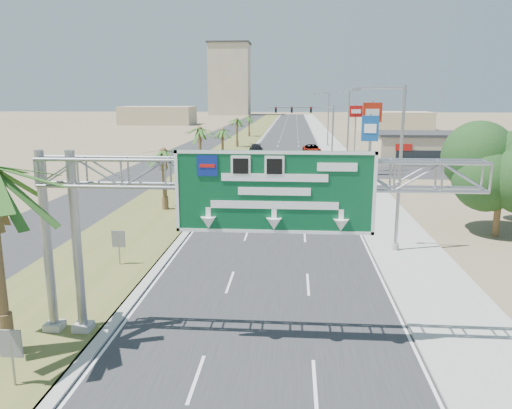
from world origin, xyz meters
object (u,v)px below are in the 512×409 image
Objects in this scene: signal_mast at (320,126)px; car_right_lane at (312,150)px; pole_sign_red_far at (356,115)px; pole_sign_red_near at (372,116)px; car_mid_lane at (296,170)px; car_left_lane at (252,210)px; store_building at (438,148)px; car_far at (256,150)px; sign_gantry at (232,188)px; pole_sign_blue at (370,131)px.

signal_mast is 4.68m from car_right_lane.
pole_sign_red_near is at bearing -90.52° from pole_sign_red_far.
car_mid_lane is 11.87m from pole_sign_red_near.
car_left_lane is 47.08m from pole_sign_red_far.
pole_sign_red_far is (5.78, 2.13, 1.54)m from signal_mast.
store_building is at bearing -36.28° from pole_sign_red_far.
pole_sign_red_near is (6.74, -18.29, 6.11)m from car_right_lane.
car_right_lane is at bearing 110.24° from pole_sign_red_near.
car_mid_lane is at bearing -79.30° from car_far.
car_mid_lane is 22.02m from car_far.
sign_gantry is 43.79m from pole_sign_blue.
store_building is at bearing -19.54° from signal_mast.
signal_mast reaches higher than car_far.
pole_sign_red_far is at bearing 143.72° from store_building.
pole_sign_red_near reaches higher than sign_gantry.
signal_mast is 20.93m from car_mid_lane.
pole_sign_red_near is (9.29, 3.97, 6.23)m from car_mid_lane.
pole_sign_red_near is (11.85, 45.84, 0.86)m from sign_gantry.
pole_sign_red_far reaches higher than car_right_lane.
pole_sign_red_near is 18.35m from pole_sign_red_far.
store_building reaches higher than car_far.
car_right_lane is at bearing 118.47° from signal_mast.
car_left_lane reaches higher than car_far.
pole_sign_red_near is (15.77, -17.07, 6.10)m from car_far.
store_building is at bearing 37.47° from car_mid_lane.
car_left_lane is at bearing -100.97° from car_right_lane.
sign_gantry is 2.28× the size of pole_sign_blue.
car_left_lane is at bearing -96.05° from car_mid_lane.
sign_gantry reaches higher than store_building.
car_right_lane is (2.54, 22.26, 0.12)m from car_mid_lane.
car_mid_lane is at bearing 86.50° from sign_gantry.
car_right_lane is at bearing 86.23° from car_mid_lane.
car_mid_lane is 9.80m from pole_sign_blue.
store_building is 18.49m from pole_sign_blue.
car_far reaches higher than car_right_lane.
pole_sign_red_near reaches higher than car_left_lane.
pole_sign_blue is (-0.69, -3.50, -1.54)m from pole_sign_red_near.
car_mid_lane is at bearing -145.28° from store_building.
store_building is at bearing 42.38° from pole_sign_red_near.
car_far is at bearing 109.88° from car_mid_lane.
pole_sign_blue is at bearing -92.25° from pole_sign_red_far.
sign_gantry is 0.93× the size of store_building.
sign_gantry is at bearing -95.74° from signal_mast.
pole_sign_red_near is at bearing -70.89° from signal_mast.
car_mid_lane is 22.41m from car_right_lane.
signal_mast is 43.57m from car_left_lane.
pole_sign_red_far is at bearing -2.87° from car_right_lane.
car_far is 0.64× the size of pole_sign_red_near.
car_right_lane is at bearing 75.54° from car_left_lane.
pole_sign_red_near is (-11.21, -10.23, 4.92)m from store_building.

